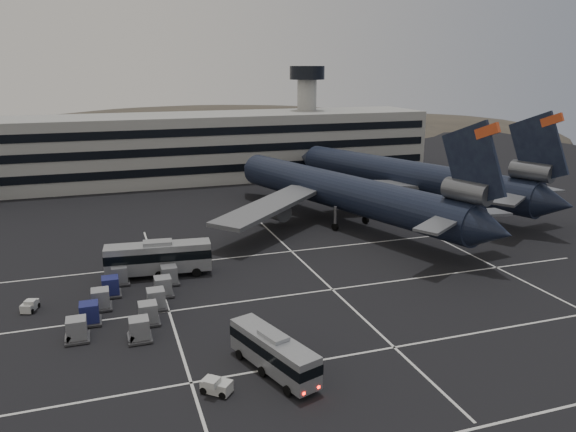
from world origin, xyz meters
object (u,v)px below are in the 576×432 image
object	(u,v)px
trijet_main	(345,192)
tug_a	(29,306)
bus_near	(273,351)
uld_cluster	(128,299)
bus_far	(158,257)

from	to	relation	value
trijet_main	tug_a	distance (m)	47.66
trijet_main	bus_near	world-z (taller)	trijet_main
bus_near	tug_a	xyz separation A→B (m)	(-20.02, 19.15, -1.31)
trijet_main	uld_cluster	size ratio (longest dim) A/B	3.18
bus_near	bus_far	xyz separation A→B (m)	(-6.43, 25.04, 0.47)
bus_far	tug_a	size ratio (longest dim) A/B	5.38
bus_near	bus_far	distance (m)	25.86
trijet_main	bus_near	xyz separation A→B (m)	(-23.41, -38.23, -3.36)
bus_far	tug_a	xyz separation A→B (m)	(-13.59, -5.89, -1.78)
trijet_main	bus_far	distance (m)	32.75
bus_near	tug_a	world-z (taller)	bus_near
bus_far	tug_a	distance (m)	14.92
bus_near	uld_cluster	size ratio (longest dim) A/B	0.57
tug_a	uld_cluster	bearing A→B (deg)	4.18
bus_near	tug_a	size ratio (longest dim) A/B	4.33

